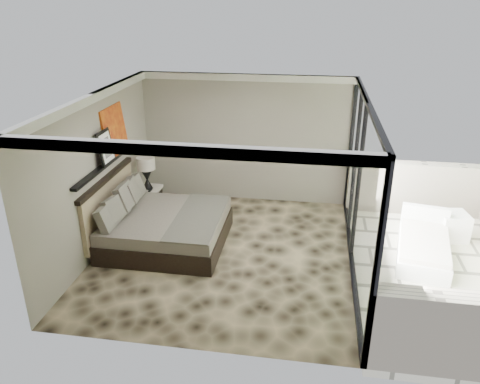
# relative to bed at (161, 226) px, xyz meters

# --- Properties ---
(floor) EXTENTS (5.00, 5.00, 0.00)m
(floor) POSITION_rel_bed_xyz_m (1.23, -0.20, -0.35)
(floor) COLOR black
(floor) RESTS_ON ground
(ceiling) EXTENTS (4.50, 5.00, 0.02)m
(ceiling) POSITION_rel_bed_xyz_m (1.23, -0.20, 2.44)
(ceiling) COLOR silver
(ceiling) RESTS_ON back_wall
(back_wall) EXTENTS (4.50, 0.02, 2.80)m
(back_wall) POSITION_rel_bed_xyz_m (1.23, 2.29, 1.05)
(back_wall) COLOR gray
(back_wall) RESTS_ON floor
(left_wall) EXTENTS (0.02, 5.00, 2.80)m
(left_wall) POSITION_rel_bed_xyz_m (-1.01, -0.20, 1.05)
(left_wall) COLOR gray
(left_wall) RESTS_ON floor
(glass_wall) EXTENTS (0.08, 5.00, 2.80)m
(glass_wall) POSITION_rel_bed_xyz_m (3.48, -0.20, 1.05)
(glass_wall) COLOR white
(glass_wall) RESTS_ON floor
(terrace_slab) EXTENTS (3.00, 5.00, 0.12)m
(terrace_slab) POSITION_rel_bed_xyz_m (4.98, -0.20, -0.41)
(terrace_slab) COLOR beige
(terrace_slab) RESTS_ON ground
(picture_ledge) EXTENTS (0.12, 2.20, 0.05)m
(picture_ledge) POSITION_rel_bed_xyz_m (-0.95, -0.10, 1.15)
(picture_ledge) COLOR black
(picture_ledge) RESTS_ON left_wall
(bed) EXTENTS (2.18, 2.11, 1.21)m
(bed) POSITION_rel_bed_xyz_m (0.00, 0.00, 0.00)
(bed) COLOR black
(bed) RESTS_ON floor
(nightstand) EXTENTS (0.62, 0.62, 0.57)m
(nightstand) POSITION_rel_bed_xyz_m (-0.74, 1.30, -0.07)
(nightstand) COLOR black
(nightstand) RESTS_ON floor
(table_lamp) EXTENTS (0.38, 0.38, 0.69)m
(table_lamp) POSITION_rel_bed_xyz_m (-0.70, 1.32, 0.60)
(table_lamp) COLOR black
(table_lamp) RESTS_ON nightstand
(abstract_canvas) EXTENTS (0.13, 0.90, 0.90)m
(abstract_canvas) POSITION_rel_bed_xyz_m (-0.97, 0.56, 1.62)
(abstract_canvas) COLOR #A3350E
(abstract_canvas) RESTS_ON picture_ledge
(framed_print) EXTENTS (0.11, 0.50, 0.60)m
(framed_print) POSITION_rel_bed_xyz_m (-0.91, 0.01, 1.47)
(framed_print) COLOR black
(framed_print) RESTS_ON picture_ledge
(ottoman) EXTENTS (0.59, 0.59, 0.52)m
(ottoman) POSITION_rel_bed_xyz_m (5.39, 1.04, -0.10)
(ottoman) COLOR white
(ottoman) RESTS_ON terrace_slab
(lounger) EXTENTS (1.13, 1.82, 0.66)m
(lounger) POSITION_rel_bed_xyz_m (4.72, 0.25, -0.15)
(lounger) COLOR silver
(lounger) RESTS_ON terrace_slab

